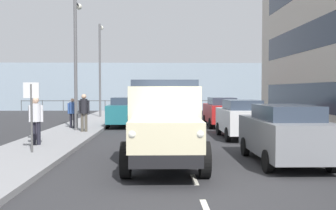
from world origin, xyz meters
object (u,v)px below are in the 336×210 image
Objects in this scene: lamp_post_far at (100,62)px; pedestrian_couple_a at (36,117)px; car_grey_kerbside_near at (284,133)px; truck_vintage_cream at (164,125)px; car_white_kerbside_1 at (241,118)px; pedestrian_near_railing at (35,116)px; lamp_post_promenade at (76,53)px; street_sign at (31,105)px; pedestrian_strolling at (84,109)px; pedestrian_in_dark_coat at (73,111)px; car_red_kerbside_2 at (221,111)px; car_teal_oppositeside_0 at (125,111)px.

pedestrian_couple_a is at bearing 89.68° from lamp_post_far.
car_grey_kerbside_near is 0.60× the size of lamp_post_far.
car_white_kerbside_1 is (-3.53, -6.40, -0.29)m from truck_vintage_cream.
pedestrian_couple_a reaches higher than pedestrian_near_railing.
street_sign is (-0.04, 7.01, -2.32)m from lamp_post_promenade.
pedestrian_in_dark_coat is (0.96, -1.87, -0.16)m from pedestrian_strolling.
car_red_kerbside_2 is 8.95m from lamp_post_promenade.
lamp_post_far is (8.09, -6.72, 3.36)m from car_red_kerbside_2.
pedestrian_strolling is 2.11m from pedestrian_in_dark_coat.
car_grey_kerbside_near is at bearing 160.01° from pedestrian_couple_a.
car_teal_oppositeside_0 is 2.67× the size of pedestrian_in_dark_coat.
car_red_kerbside_2 is at bearing -90.00° from car_grey_kerbside_near.
pedestrian_strolling reaches higher than car_grey_kerbside_near.
car_grey_kerbside_near is at bearing 153.04° from pedestrian_near_railing.
lamp_post_promenade is 7.39m from street_sign.
pedestrian_near_railing is at bearing 66.99° from car_teal_oppositeside_0.
car_grey_kerbside_near is 1.01× the size of car_red_kerbside_2.
lamp_post_far reaches higher than pedestrian_in_dark_coat.
pedestrian_in_dark_coat is (8.24, 2.05, 0.17)m from car_red_kerbside_2.
pedestrian_near_railing is 3.33m from street_sign.
street_sign reaches higher than pedestrian_strolling.
lamp_post_promenade reaches higher than car_grey_kerbside_near.
pedestrian_couple_a is 6.01m from lamp_post_promenade.
car_grey_kerbside_near is at bearing 90.00° from car_white_kerbside_1.
street_sign is (-0.40, 1.72, 0.50)m from pedestrian_couple_a.
lamp_post_promenade reaches higher than car_teal_oppositeside_0.
lamp_post_promenade reaches higher than pedestrian_in_dark_coat.
car_white_kerbside_1 is 2.40× the size of pedestrian_near_railing.
pedestrian_strolling is at bearing 28.32° from car_red_kerbside_2.
car_grey_kerbside_near is at bearing 90.00° from car_red_kerbside_2.
truck_vintage_cream reaches higher than pedestrian_strolling.
car_teal_oppositeside_0 is 2.31× the size of pedestrian_strolling.
pedestrian_near_railing is (3.01, 7.09, 0.19)m from car_teal_oppositeside_0.
car_white_kerbside_1 is 7.96m from car_teal_oppositeside_0.
car_red_kerbside_2 is at bearing 140.28° from lamp_post_far.
pedestrian_near_railing is 3.32m from pedestrian_strolling.
pedestrian_strolling reaches higher than car_red_kerbside_2.
car_teal_oppositeside_0 is 4.97m from lamp_post_promenade.
pedestrian_near_railing reaches higher than car_grey_kerbside_near.
car_white_kerbside_1 and car_teal_oppositeside_0 have the same top height.
car_grey_kerbside_near is 12.42m from pedestrian_in_dark_coat.
pedestrian_in_dark_coat is (0.07, -6.32, -0.12)m from pedestrian_couple_a.
truck_vintage_cream is 10.17m from lamp_post_promenade.
pedestrian_couple_a reaches higher than car_grey_kerbside_near.
truck_vintage_cream is at bearing 100.05° from car_teal_oppositeside_0.
pedestrian_strolling is 11.10m from lamp_post_far.
car_red_kerbside_2 is (-3.53, -11.85, -0.28)m from truck_vintage_cream.
car_white_kerbside_1 is 7.45m from pedestrian_strolling.
truck_vintage_cream is 19.37m from lamp_post_far.
car_teal_oppositeside_0 is at bearing -63.81° from car_grey_kerbside_near.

